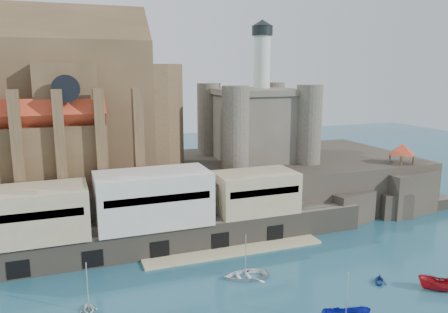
% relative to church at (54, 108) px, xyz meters
% --- Properties ---
extents(ground, '(300.00, 300.00, 0.00)m').
position_rel_church_xyz_m(ground, '(24.13, -41.85, -22.13)').
color(ground, '#1A4658').
rests_on(ground, ground).
extents(promontory, '(100.00, 36.00, 10.00)m').
position_rel_church_xyz_m(promontory, '(23.94, -2.48, -17.20)').
color(promontory, black).
rests_on(promontory, ground).
extents(quay, '(70.00, 12.00, 13.05)m').
position_rel_church_xyz_m(quay, '(13.94, -18.78, -16.06)').
color(quay, '#5D574B').
rests_on(quay, ground).
extents(church, '(47.00, 25.93, 30.51)m').
position_rel_church_xyz_m(church, '(0.00, 0.00, 0.00)').
color(church, '#4D3A24').
rests_on(church, promontory).
extents(castle_keep, '(21.20, 21.20, 29.30)m').
position_rel_church_xyz_m(castle_keep, '(40.21, -0.78, -3.81)').
color(castle_keep, '#4D473C').
rests_on(castle_keep, promontory).
extents(rock_outcrop, '(14.50, 10.50, 8.70)m').
position_rel_church_xyz_m(rock_outcrop, '(66.13, -16.01, -18.11)').
color(rock_outcrop, black).
rests_on(rock_outcrop, ground).
extents(pavilion, '(6.40, 6.40, 5.40)m').
position_rel_church_xyz_m(pavilion, '(66.13, -15.85, -9.40)').
color(pavilion, '#4D3A24').
rests_on(pavilion, rock_outcrop).
extents(boat_4, '(2.59, 1.65, 2.93)m').
position_rel_church_xyz_m(boat_4, '(2.77, -34.21, -22.13)').
color(boat_4, silver).
rests_on(boat_4, ground).
extents(boat_5, '(3.01, 2.99, 5.69)m').
position_rel_church_xyz_m(boat_5, '(47.12, -45.14, -22.13)').
color(boat_5, maroon).
rests_on(boat_5, ground).
extents(boat_6, '(1.81, 4.68, 6.39)m').
position_rel_church_xyz_m(boat_6, '(24.20, -32.65, -22.13)').
color(boat_6, silver).
rests_on(boat_6, ground).
extents(boat_7, '(2.86, 2.76, 2.87)m').
position_rel_church_xyz_m(boat_7, '(40.90, -40.62, -22.13)').
color(boat_7, navy).
rests_on(boat_7, ground).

